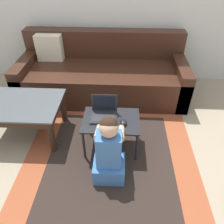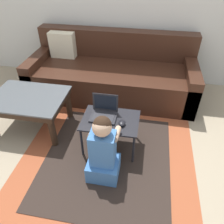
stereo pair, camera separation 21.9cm
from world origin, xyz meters
name	(u,v)px [view 2 (the right image)]	position (x,y,z in m)	size (l,w,h in m)	color
ground_plane	(111,148)	(0.00, 0.00, 0.00)	(16.00, 16.00, 0.00)	gray
area_rug	(107,159)	(-0.01, -0.16, 0.00)	(1.78, 1.94, 0.01)	#9E4C2D
couch	(112,74)	(-0.20, 1.15, 0.28)	(2.28, 0.94, 0.81)	#381E14
coffee_table	(29,102)	(-0.98, 0.20, 0.36)	(0.83, 0.61, 0.43)	#4C5156
laptop_desk	(110,123)	(-0.01, 0.04, 0.34)	(0.57, 0.41, 0.38)	black
laptop	(104,113)	(-0.09, 0.08, 0.42)	(0.26, 0.21, 0.22)	#232328
computer_mouse	(122,123)	(0.11, -0.02, 0.40)	(0.07, 0.10, 0.04)	black
person_seated	(103,152)	(-0.01, -0.34, 0.32)	(0.29, 0.36, 0.71)	#3D70B2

